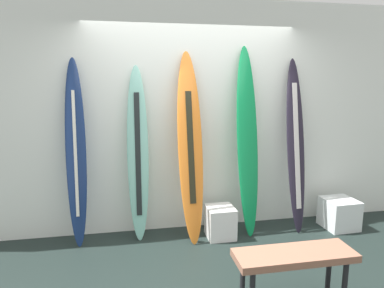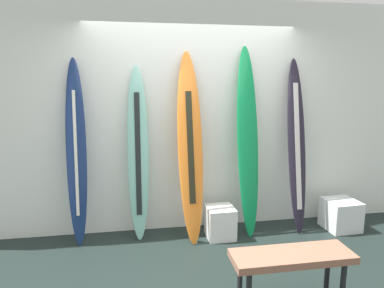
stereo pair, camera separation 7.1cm
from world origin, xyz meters
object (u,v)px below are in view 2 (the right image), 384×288
Objects in this scene: surfboard_sunset at (190,148)px; bench at (292,260)px; display_block_center at (220,222)px; surfboard_emerald at (248,143)px; surfboard_navy at (76,153)px; surfboard_charcoal at (297,148)px; display_block_left at (341,215)px; surfboard_seafoam at (138,156)px.

bench is (0.60, -1.41, -0.66)m from surfboard_sunset.
surfboard_emerald is at bearing 17.72° from display_block_center.
surfboard_navy is 2.60m from surfboard_charcoal.
surfboard_navy is at bearing 176.68° from display_block_left.
surfboard_charcoal is 5.72× the size of display_block_center.
surfboard_seafoam is at bearing 128.28° from bench.
surfboard_charcoal reaches higher than display_block_left.
display_block_center is (-1.56, 0.02, -0.00)m from display_block_left.
display_block_center is at bearing -10.96° from surfboard_seafoam.
surfboard_charcoal is at bearing 5.78° from display_block_center.
display_block_center is (1.63, -0.16, -0.87)m from surfboard_navy.
surfboard_seafoam is 5.02× the size of display_block_left.
bench is at bearing -51.72° from surfboard_seafoam.
surfboard_charcoal is at bearing -2.54° from surfboard_seafoam.
bench is at bearing -134.97° from display_block_left.
display_block_center is (-0.97, -0.10, -0.86)m from surfboard_charcoal.
bench is (-0.10, -1.45, -0.69)m from surfboard_emerald.
surfboard_seafoam is 1.26m from display_block_center.
surfboard_charcoal is at bearing -1.27° from surfboard_emerald.
surfboard_seafoam is 5.45× the size of display_block_center.
display_block_left is (2.51, -0.21, -0.81)m from surfboard_seafoam.
surfboard_sunset is 5.90× the size of display_block_center.
surfboard_navy reaches higher than bench.
surfboard_charcoal is (1.92, -0.08, 0.05)m from surfboard_seafoam.
display_block_center is at bearing -174.22° from surfboard_charcoal.
bench is (-0.72, -1.43, -0.63)m from surfboard_charcoal.
surfboard_emerald reaches higher than surfboard_charcoal.
display_block_left is 1.87m from bench.
surfboard_sunset is at bearing 167.43° from display_block_center.
display_block_center is at bearing 179.14° from display_block_left.
surfboard_sunset is at bearing -3.75° from surfboard_navy.
surfboard_seafoam reaches higher than display_block_left.
surfboard_emerald is (1.30, -0.07, 0.12)m from surfboard_seafoam.
surfboard_charcoal reaches higher than surfboard_navy.
surfboard_navy is 1.85m from display_block_center.
surfboard_navy is 1.28m from surfboard_sunset.
surfboard_charcoal is 1.30m from display_block_center.
surfboard_seafoam is at bearing 169.99° from surfboard_sunset.
surfboard_sunset reaches higher than surfboard_navy.
surfboard_sunset is 1.03× the size of surfboard_charcoal.
surfboard_sunset is 5.44× the size of display_block_left.
display_block_center is (0.95, -0.18, -0.81)m from surfboard_seafoam.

